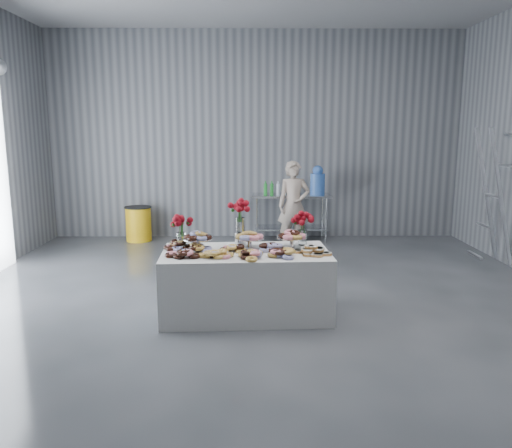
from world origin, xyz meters
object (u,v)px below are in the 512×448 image
Objects in this scene: water_jug at (318,181)px; stepladder at (493,196)px; prep_table at (291,209)px; person at (294,205)px; display_table at (246,283)px; trash_barrel at (139,224)px.

stepladder is (2.56, -1.71, -0.06)m from water_jug.
prep_table is at bearing 150.80° from stepladder.
person is at bearing -127.71° from water_jug.
display_table is 4.05m from prep_table.
person reaches higher than trash_barrel.
water_jug is 0.25× the size of stepladder.
prep_table is 2.96m from trash_barrel.
person is 3.26m from stepladder.
stepladder is (3.90, 2.25, 0.71)m from display_table.
stepladder is at bearing -15.89° from trash_barrel.
prep_table is at bearing 0.00° from trash_barrel.
stepladder reaches higher than display_table.
water_jug reaches higher than display_table.
stepladder reaches higher than water_jug.
stepladder is at bearing 29.90° from display_table.
display_table is 1.27× the size of prep_table.
trash_barrel is at bearing -180.00° from prep_table.
water_jug is at bearing 146.26° from stepladder.
prep_table is 2.25× the size of trash_barrel.
water_jug is at bearing -0.00° from prep_table.
trash_barrel is (-2.95, -0.00, -0.28)m from prep_table.
prep_table is at bearing 77.97° from display_table.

